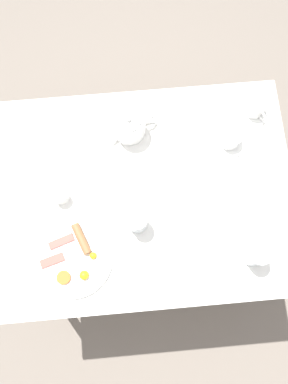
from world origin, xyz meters
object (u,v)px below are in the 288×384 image
(fork_by_plate, at_px, (258,185))
(teacup_with_saucer_left, at_px, (230,139))
(teapot_near, at_px, (130,126))
(creamer_jug, at_px, (60,196))
(teacup_with_saucer_right, at_px, (254,108))
(breakfast_plate, at_px, (75,258))
(water_glass_short, at_px, (137,221))
(knife_by_plate, at_px, (217,225))
(water_glass_tall, at_px, (256,255))

(fork_by_plate, bearing_deg, teacup_with_saucer_left, 26.08)
(teapot_near, relative_size, creamer_jug, 2.50)
(teacup_with_saucer_right, relative_size, fork_by_plate, 0.80)
(teacup_with_saucer_left, bearing_deg, breakfast_plate, 122.75)
(teacup_with_saucer_left, bearing_deg, water_glass_short, 127.47)
(teapot_near, distance_m, knife_by_plate, 0.47)
(breakfast_plate, xyz_separation_m, teacup_with_saucer_right, (0.49, -0.70, 0.02))
(creamer_jug, bearing_deg, water_glass_tall, -112.38)
(teacup_with_saucer_left, relative_size, teacup_with_saucer_right, 1.00)
(fork_by_plate, bearing_deg, creamer_jug, 88.74)
(creamer_jug, xyz_separation_m, fork_by_plate, (-0.02, -0.71, -0.02))
(teacup_with_saucer_left, xyz_separation_m, fork_by_plate, (-0.17, -0.09, -0.02))
(breakfast_plate, bearing_deg, teacup_with_saucer_right, -54.76)
(water_glass_tall, bearing_deg, teapot_near, 37.55)
(water_glass_short, xyz_separation_m, fork_by_plate, (0.10, -0.45, -0.05))
(water_glass_short, bearing_deg, creamer_jug, 65.76)
(breakfast_plate, xyz_separation_m, teacup_with_saucer_left, (0.38, -0.59, 0.02))
(breakfast_plate, height_order, teapot_near, teapot_near)
(teacup_with_saucer_left, bearing_deg, water_glass_tall, -176.96)
(fork_by_plate, bearing_deg, water_glass_tall, 165.92)
(breakfast_plate, bearing_deg, creamer_jug, 9.56)
(creamer_jug, xyz_separation_m, knife_by_plate, (-0.15, -0.54, -0.02))
(water_glass_short, height_order, knife_by_plate, water_glass_short)
(creamer_jug, distance_m, fork_by_plate, 0.71)
(teacup_with_saucer_left, relative_size, creamer_jug, 1.75)
(breakfast_plate, xyz_separation_m, teapot_near, (0.45, -0.23, 0.04))
(water_glass_tall, relative_size, knife_by_plate, 0.68)
(creamer_jug, height_order, fork_by_plate, creamer_jug)
(fork_by_plate, xyz_separation_m, knife_by_plate, (-0.13, 0.17, 0.00))
(fork_by_plate, bearing_deg, teapot_near, 60.95)
(knife_by_plate, bearing_deg, fork_by_plate, -51.84)
(creamer_jug, bearing_deg, teapot_near, -48.62)
(creamer_jug, bearing_deg, breakfast_plate, -170.44)
(breakfast_plate, xyz_separation_m, water_glass_short, (0.10, -0.23, 0.04))
(teapot_near, relative_size, water_glass_short, 1.88)
(breakfast_plate, relative_size, water_glass_short, 2.66)
(teapot_near, distance_m, creamer_jug, 0.35)
(teapot_near, bearing_deg, fork_by_plate, 129.79)
(breakfast_plate, height_order, knife_by_plate, breakfast_plate)
(teapot_near, height_order, teacup_with_saucer_right, teapot_near)
(water_glass_tall, height_order, fork_by_plate, water_glass_tall)
(breakfast_plate, height_order, fork_by_plate, breakfast_plate)
(teacup_with_saucer_right, distance_m, knife_by_plate, 0.46)
(teapot_near, bearing_deg, teacup_with_saucer_left, 147.37)
(water_glass_tall, bearing_deg, water_glass_short, 68.92)
(teapot_near, relative_size, teacup_with_saucer_left, 1.43)
(teacup_with_saucer_left, height_order, creamer_jug, teacup_with_saucer_left)
(breakfast_plate, height_order, teacup_with_saucer_left, teacup_with_saucer_left)
(teacup_with_saucer_left, bearing_deg, creamer_jug, 104.29)
(teapot_near, bearing_deg, creamer_jug, 20.21)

